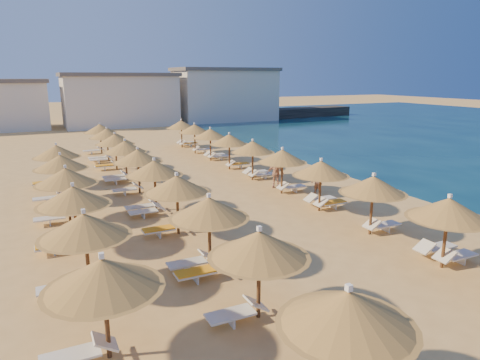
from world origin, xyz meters
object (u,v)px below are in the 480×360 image
parasol_row_west (154,169)px  beachgoer_c (276,173)px  parasol_row_east (282,157)px  beachgoer_b (317,180)px  jetty (275,114)px

parasol_row_west → beachgoer_c: (8.03, 1.37, -1.32)m
parasol_row_west → beachgoer_c: bearing=9.7°
parasol_row_east → parasol_row_west: (-7.66, 0.00, 0.00)m
parasol_row_west → beachgoer_b: size_ratio=21.74×
beachgoer_c → parasol_row_east: bearing=-61.4°
jetty → beachgoer_b: size_ratio=15.98×
jetty → parasol_row_east: bearing=-125.4°
beachgoer_c → jetty: bearing=103.4°
parasol_row_east → beachgoer_b: (1.56, -1.41, -1.29)m
beachgoer_c → beachgoer_b: beachgoer_b is taller
parasol_row_east → parasol_row_west: same height
parasol_row_west → jetty: bearing=52.7°
parasol_row_east → beachgoer_c: parasol_row_east is taller
jetty → parasol_row_east: 47.14m
parasol_row_east → beachgoer_b: parasol_row_east is taller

